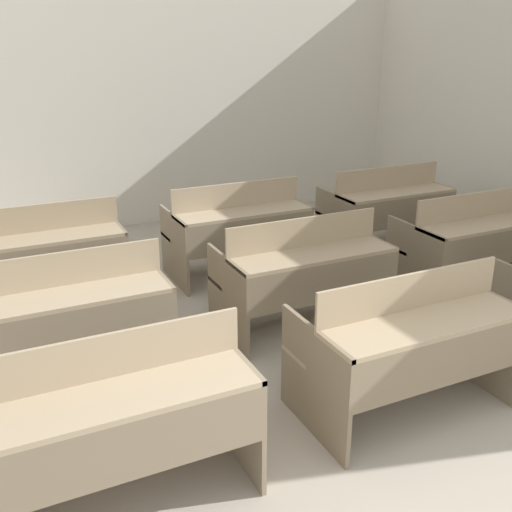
{
  "coord_description": "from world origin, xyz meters",
  "views": [
    {
      "loc": [
        -2.1,
        -1.17,
        2.27
      ],
      "look_at": [
        -0.33,
        2.5,
        0.77
      ],
      "focal_mm": 42.0,
      "sensor_mm": 36.0,
      "label": 1
    }
  ],
  "objects": [
    {
      "name": "wastepaper_bin",
      "position": [
        3.15,
        4.66,
        0.18
      ],
      "size": [
        0.29,
        0.29,
        0.35
      ],
      "color": "#474C51",
      "rests_on": "ground_plane"
    },
    {
      "name": "bench_front_center",
      "position": [
        0.19,
        1.39,
        0.48
      ],
      "size": [
        1.33,
        0.76,
        0.93
      ],
      "color": "#7B6B54",
      "rests_on": "ground_plane"
    },
    {
      "name": "bench_third_left",
      "position": [
        -1.65,
        4.01,
        0.48
      ],
      "size": [
        1.33,
        0.76,
        0.93
      ],
      "color": "#7B6C55",
      "rests_on": "ground_plane"
    },
    {
      "name": "bench_second_right",
      "position": [
        2.0,
        2.71,
        0.48
      ],
      "size": [
        1.33,
        0.76,
        0.93
      ],
      "color": "#7D6E57",
      "rests_on": "ground_plane"
    },
    {
      "name": "bench_third_right",
      "position": [
        1.99,
        3.98,
        0.48
      ],
      "size": [
        1.33,
        0.76,
        0.93
      ],
      "color": "#7F7059",
      "rests_on": "ground_plane"
    },
    {
      "name": "wall_back",
      "position": [
        0.0,
        6.14,
        1.52
      ],
      "size": [
        6.9,
        0.06,
        3.04
      ],
      "color": "beige",
      "rests_on": "ground_plane"
    },
    {
      "name": "bench_second_left",
      "position": [
        -1.66,
        2.7,
        0.48
      ],
      "size": [
        1.33,
        0.76,
        0.93
      ],
      "color": "gray",
      "rests_on": "ground_plane"
    },
    {
      "name": "bench_front_left",
      "position": [
        -1.62,
        1.41,
        0.48
      ],
      "size": [
        1.33,
        0.76,
        0.93
      ],
      "color": "#82725B",
      "rests_on": "ground_plane"
    },
    {
      "name": "bench_second_center",
      "position": [
        0.19,
        2.69,
        0.48
      ],
      "size": [
        1.33,
        0.76,
        0.93
      ],
      "color": "#7A6B54",
      "rests_on": "ground_plane"
    },
    {
      "name": "bench_third_center",
      "position": [
        0.19,
        4.0,
        0.48
      ],
      "size": [
        1.33,
        0.76,
        0.93
      ],
      "color": "#83745D",
      "rests_on": "ground_plane"
    }
  ]
}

